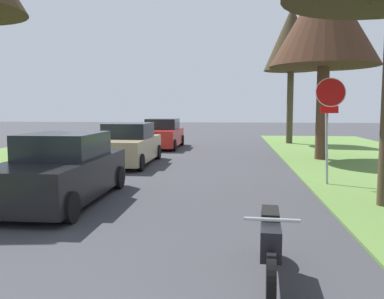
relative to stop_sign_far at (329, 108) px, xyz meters
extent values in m
cylinder|color=#9EA0A5|center=(0.00, 0.20, -1.01)|extent=(0.07, 0.50, 2.22)
cylinder|color=white|center=(0.00, -0.08, 0.42)|extent=(0.81, 0.20, 0.79)
cylinder|color=red|center=(0.00, -0.08, 0.42)|extent=(0.77, 0.20, 0.75)
cube|color=red|center=(0.00, 0.01, -0.05)|extent=(0.48, 0.08, 0.20)
cylinder|color=#513527|center=(0.99, 5.67, -0.22)|extent=(0.49, 0.49, 3.77)
cone|color=#41281B|center=(0.99, 5.67, 3.57)|extent=(4.38, 4.38, 3.82)
cylinder|color=#513527|center=(1.65, 5.43, 2.20)|extent=(0.74, 1.53, 1.24)
cylinder|color=#513527|center=(0.67, 5.26, 2.47)|extent=(1.11, 0.91, 1.74)
cylinder|color=#463C2A|center=(0.69, 13.29, 0.04)|extent=(0.37, 0.37, 4.30)
cone|color=#382D1D|center=(0.69, 13.29, 4.06)|extent=(3.19, 3.19, 3.74)
cylinder|color=#463C2A|center=(0.94, 13.00, 2.73)|extent=(0.78, 0.71, 1.18)
cylinder|color=#463C2A|center=(1.17, 13.89, 2.78)|extent=(1.40, 1.16, 1.32)
cube|color=black|center=(-6.51, -2.68, -1.57)|extent=(1.85, 4.41, 0.85)
cube|color=black|center=(-6.51, -2.46, -0.87)|extent=(1.62, 2.04, 0.56)
cylinder|color=black|center=(-5.63, -4.32, -1.86)|extent=(0.20, 0.60, 0.60)
cylinder|color=black|center=(-5.65, -1.02, -1.86)|extent=(0.20, 0.60, 0.60)
cylinder|color=black|center=(-7.39, -1.04, -1.86)|extent=(0.20, 0.60, 0.60)
cube|color=tan|center=(-6.65, 3.65, -1.57)|extent=(1.85, 4.41, 0.85)
cube|color=black|center=(-6.65, 3.87, -0.87)|extent=(1.62, 2.04, 0.56)
cylinder|color=black|center=(-5.77, 2.01, -1.86)|extent=(0.20, 0.60, 0.60)
cylinder|color=black|center=(-7.51, 1.99, -1.86)|extent=(0.20, 0.60, 0.60)
cylinder|color=black|center=(-5.79, 5.31, -1.86)|extent=(0.20, 0.60, 0.60)
cylinder|color=black|center=(-7.53, 5.29, -1.86)|extent=(0.20, 0.60, 0.60)
cube|color=red|center=(-6.47, 10.15, -1.57)|extent=(1.85, 4.41, 0.85)
cube|color=black|center=(-6.48, 10.37, -0.87)|extent=(1.62, 2.04, 0.56)
cylinder|color=black|center=(-5.59, 8.51, -1.86)|extent=(0.20, 0.60, 0.60)
cylinder|color=black|center=(-7.33, 8.50, -1.86)|extent=(0.20, 0.60, 0.60)
cylinder|color=black|center=(-5.62, 11.81, -1.86)|extent=(0.20, 0.60, 0.60)
cylinder|color=black|center=(-7.36, 11.80, -1.86)|extent=(0.20, 0.60, 0.60)
cylinder|color=black|center=(-2.17, -7.23, -1.86)|extent=(0.14, 0.61, 0.60)
cylinder|color=black|center=(-2.07, -5.78, -1.86)|extent=(0.14, 0.61, 0.60)
cube|color=black|center=(-2.12, -6.50, -1.58)|extent=(0.31, 1.03, 0.36)
cube|color=black|center=(-2.10, -6.25, -1.38)|extent=(0.26, 0.57, 0.12)
cylinder|color=#9EA0A5|center=(-2.16, -7.13, -1.21)|extent=(0.60, 0.08, 0.04)
camera|label=1|loc=(-2.57, -11.46, -0.01)|focal=37.93mm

